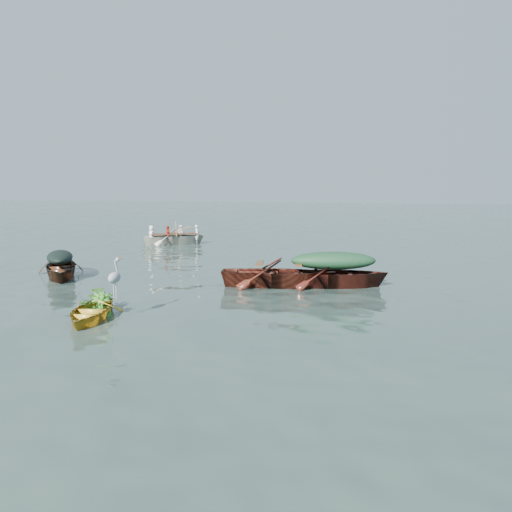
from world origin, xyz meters
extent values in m
plane|color=#2E4039|center=(0.00, 0.00, 0.00)|extent=(140.00, 140.00, 0.00)
imported|color=gold|center=(-1.53, -4.37, 0.00)|extent=(1.81, 2.83, 0.67)
imported|color=#482311|center=(-5.38, -0.14, 0.00)|extent=(3.38, 3.93, 0.96)
imported|color=#471810|center=(3.22, 0.60, 0.00)|extent=(4.66, 2.39, 1.05)
imported|color=#582416|center=(1.70, 0.24, 0.00)|extent=(4.83, 2.22, 1.10)
imported|color=white|center=(-5.53, 8.98, 0.00)|extent=(4.28, 3.50, 1.03)
ellipsoid|color=black|center=(-5.38, -0.14, 0.68)|extent=(1.86, 2.16, 0.40)
ellipsoid|color=#173A1C|center=(3.22, 0.60, 0.78)|extent=(2.56, 1.31, 0.52)
imported|color=#2D6B1C|center=(-1.66, -3.84, 0.64)|extent=(0.92, 1.06, 0.60)
imported|color=silver|center=(-5.53, 8.98, 0.89)|extent=(3.14, 2.67, 0.76)
camera|label=1|loc=(4.76, -13.72, 2.94)|focal=35.00mm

